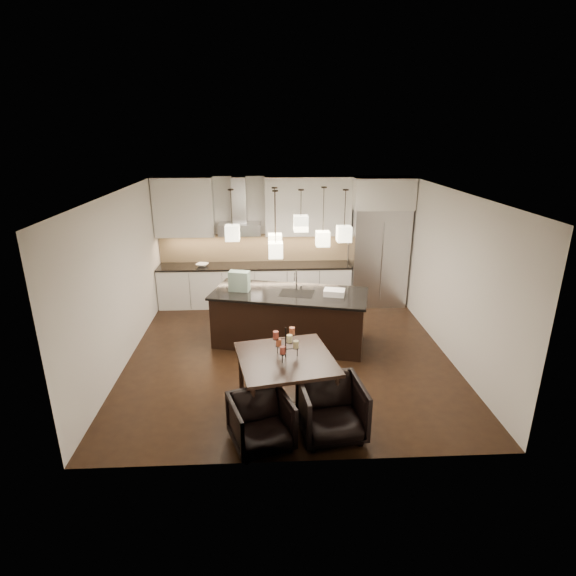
{
  "coord_description": "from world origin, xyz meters",
  "views": [
    {
      "loc": [
        -0.36,
        -7.09,
        3.71
      ],
      "look_at": [
        0.0,
        0.2,
        1.15
      ],
      "focal_mm": 28.0,
      "sensor_mm": 36.0,
      "label": 1
    }
  ],
  "objects_px": {
    "refrigerator": "(378,257)",
    "island_body": "(289,319)",
    "armchair_left": "(261,422)",
    "dining_table": "(286,382)",
    "armchair_right": "(332,409)"
  },
  "relations": [
    {
      "from": "dining_table",
      "to": "armchair_right",
      "type": "bearing_deg",
      "value": -61.5
    },
    {
      "from": "refrigerator",
      "to": "armchair_right",
      "type": "relative_size",
      "value": 2.65
    },
    {
      "from": "armchair_right",
      "to": "armchair_left",
      "type": "bearing_deg",
      "value": -176.17
    },
    {
      "from": "refrigerator",
      "to": "armchair_right",
      "type": "height_order",
      "value": "refrigerator"
    },
    {
      "from": "dining_table",
      "to": "island_body",
      "type": "bearing_deg",
      "value": 74.67
    },
    {
      "from": "island_body",
      "to": "armchair_left",
      "type": "xyz_separation_m",
      "value": [
        -0.5,
        -2.87,
        -0.14
      ]
    },
    {
      "from": "armchair_left",
      "to": "armchair_right",
      "type": "bearing_deg",
      "value": -8.02
    },
    {
      "from": "refrigerator",
      "to": "armchair_left",
      "type": "distance_m",
      "value": 5.5
    },
    {
      "from": "refrigerator",
      "to": "island_body",
      "type": "height_order",
      "value": "refrigerator"
    },
    {
      "from": "armchair_left",
      "to": "dining_table",
      "type": "bearing_deg",
      "value": 49.06
    },
    {
      "from": "dining_table",
      "to": "armchair_right",
      "type": "distance_m",
      "value": 0.87
    },
    {
      "from": "refrigerator",
      "to": "island_body",
      "type": "distance_m",
      "value": 2.89
    },
    {
      "from": "island_body",
      "to": "armchair_left",
      "type": "bearing_deg",
      "value": -85.98
    },
    {
      "from": "refrigerator",
      "to": "dining_table",
      "type": "xyz_separation_m",
      "value": [
        -2.22,
        -3.96,
        -0.69
      ]
    },
    {
      "from": "refrigerator",
      "to": "armchair_left",
      "type": "height_order",
      "value": "refrigerator"
    }
  ]
}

